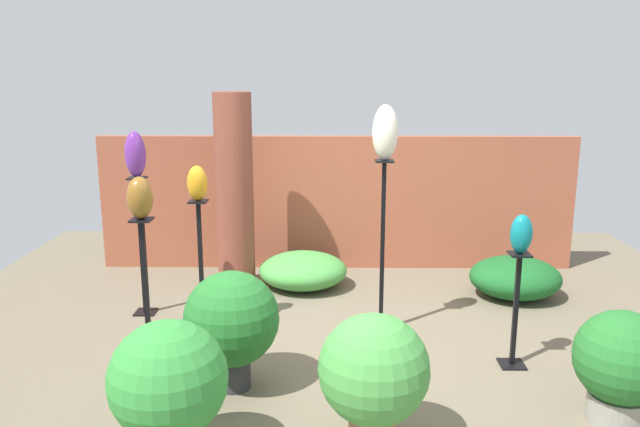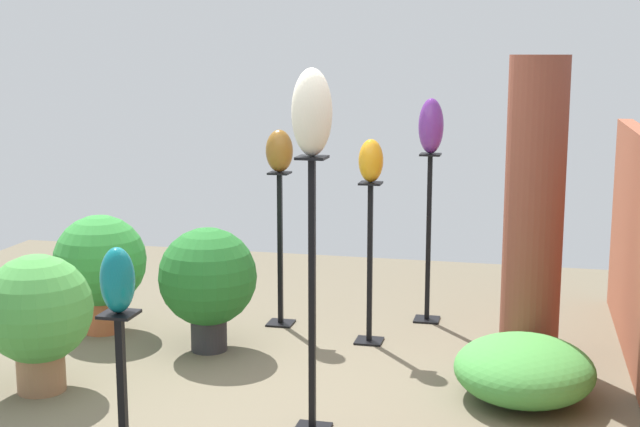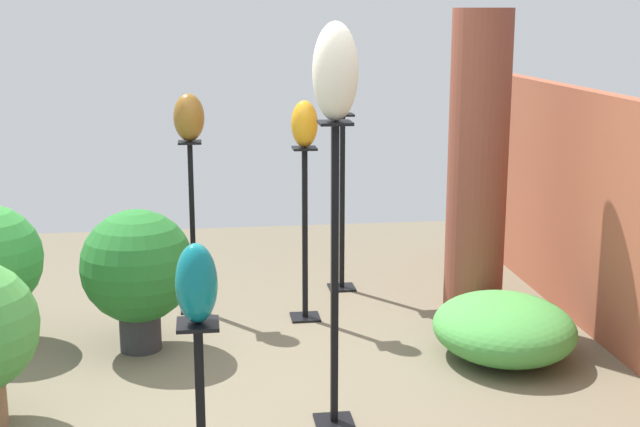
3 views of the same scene
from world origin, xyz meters
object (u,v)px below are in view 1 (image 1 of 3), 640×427
pedestal_amber (201,271)px  pedestal_teal (515,316)px  potted_plant_mid_right (169,383)px  brick_pillar (235,192)px  art_vase_bronze (140,198)px  art_vase_amber (197,183)px  pedestal_ivory (382,254)px  art_vase_teal (521,234)px  potted_plant_front_right (232,321)px  potted_plant_walkway_edge (622,363)px  potted_plant_near_pillar (374,373)px  art_vase_violet (135,154)px  art_vase_ivory (385,133)px  pedestal_bronze (147,300)px  pedestal_violet (142,252)px

pedestal_amber → pedestal_teal: (2.64, -0.71, -0.13)m
potted_plant_mid_right → pedestal_amber: bearing=96.0°
brick_pillar → art_vase_bronze: brick_pillar is taller
brick_pillar → art_vase_amber: 1.20m
pedestal_ivory → art_vase_bronze: 2.14m
art_vase_bronze → art_vase_teal: bearing=0.9°
brick_pillar → potted_plant_front_right: brick_pillar is taller
brick_pillar → potted_plant_walkway_edge: size_ratio=2.69×
potted_plant_mid_right → potted_plant_front_right: (0.23, 0.95, -0.01)m
pedestal_ivory → potted_plant_walkway_edge: bearing=-45.4°
potted_plant_walkway_edge → potted_plant_near_pillar: (-1.67, -0.33, 0.08)m
art_vase_bronze → art_vase_violet: bearing=107.9°
pedestal_ivory → potted_plant_walkway_edge: pedestal_ivory is taller
potted_plant_mid_right → potted_plant_walkway_edge: 2.94m
art_vase_violet → art_vase_ivory: bearing=-9.9°
pedestal_teal → potted_plant_near_pillar: (-1.21, -1.15, 0.09)m
brick_pillar → art_vase_amber: (-0.15, -1.15, 0.30)m
pedestal_bronze → art_vase_teal: 2.97m
pedestal_teal → art_vase_amber: (-2.64, 0.71, 0.93)m
art_vase_violet → pedestal_ivory: bearing=-9.9°
pedestal_violet → pedestal_amber: (0.64, -0.36, -0.07)m
art_vase_violet → pedestal_teal: bearing=-18.1°
pedestal_amber → art_vase_teal: 2.79m
pedestal_amber → pedestal_bronze: pedestal_bronze is taller
art_vase_bronze → pedestal_ivory: bearing=20.7°
pedestal_teal → art_vase_ivory: (-1.01, 0.67, 1.38)m
art_vase_teal → potted_plant_front_right: (-2.20, -0.38, -0.57)m
potted_plant_mid_right → pedestal_teal: bearing=28.9°
art_vase_amber → pedestal_violet: bearing=150.8°
art_vase_bronze → potted_plant_walkway_edge: bearing=-12.8°
pedestal_amber → art_vase_ivory: (1.63, -0.04, 1.26)m
brick_pillar → potted_plant_mid_right: (0.07, -3.20, -0.52)m
potted_plant_near_pillar → pedestal_violet: bearing=133.0°
art_vase_ivory → art_vase_bronze: size_ratio=1.45×
art_vase_violet → art_vase_teal: 3.48m
pedestal_violet → art_vase_teal: pedestal_violet is taller
pedestal_violet → pedestal_amber: bearing=-29.2°
potted_plant_walkway_edge → potted_plant_near_pillar: 1.71m
art_vase_amber → potted_plant_walkway_edge: (3.10, -1.53, -0.93)m
pedestal_amber → art_vase_bronze: 1.16m
art_vase_violet → potted_plant_front_right: art_vase_violet is taller
pedestal_teal → brick_pillar: bearing=143.1°
pedestal_bronze → potted_plant_near_pillar: pedestal_bronze is taller
brick_pillar → art_vase_ivory: 2.05m
pedestal_amber → art_vase_violet: art_vase_violet is taller
pedestal_bronze → art_vase_amber: art_vase_amber is taller
pedestal_ivory → potted_plant_front_right: bearing=-138.4°
potted_plant_mid_right → art_vase_violet: bearing=109.6°
pedestal_ivory → pedestal_amber: pedestal_ivory is taller
pedestal_amber → pedestal_violet: bearing=150.8°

